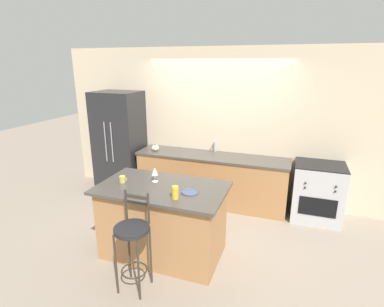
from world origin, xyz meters
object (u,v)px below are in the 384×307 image
object	(u,v)px
wine_glass	(155,172)
pumpkin_decoration	(155,148)
dinner_plate	(190,192)
coffee_mug	(123,179)
oven_range	(318,192)
tumbler_cup	(175,193)
bar_stool_near	(133,239)
refrigerator	(120,143)

from	to	relation	value
wine_glass	pumpkin_decoration	world-z (taller)	wine_glass
dinner_plate	wine_glass	distance (m)	0.59
coffee_mug	oven_range	bearing A→B (deg)	34.77
oven_range	tumbler_cup	distance (m)	2.59
bar_stool_near	coffee_mug	bearing A→B (deg)	127.74
dinner_plate	tumbler_cup	world-z (taller)	tumbler_cup
dinner_plate	pumpkin_decoration	xyz separation A→B (m)	(-1.26, 1.65, -0.02)
oven_range	wine_glass	size ratio (longest dim) A/B	4.73
dinner_plate	wine_glass	xyz separation A→B (m)	(-0.54, 0.18, 0.13)
wine_glass	dinner_plate	bearing A→B (deg)	-18.01
bar_stool_near	oven_range	bearing A→B (deg)	50.34
bar_stool_near	pumpkin_decoration	bearing A→B (deg)	110.28
oven_range	tumbler_cup	xyz separation A→B (m)	(-1.64, -1.93, 0.56)
tumbler_cup	dinner_plate	bearing A→B (deg)	63.89
refrigerator	tumbler_cup	distance (m)	2.71
coffee_mug	tumbler_cup	world-z (taller)	tumbler_cup
wine_glass	pumpkin_decoration	bearing A→B (deg)	116.17
refrigerator	oven_range	xyz separation A→B (m)	(3.58, 0.03, -0.50)
bar_stool_near	tumbler_cup	distance (m)	0.67
oven_range	wine_glass	distance (m)	2.67
oven_range	dinner_plate	size ratio (longest dim) A/B	4.53
refrigerator	bar_stool_near	distance (m)	2.86
dinner_plate	wine_glass	bearing A→B (deg)	161.99
coffee_mug	pumpkin_decoration	world-z (taller)	coffee_mug
refrigerator	wine_glass	world-z (taller)	refrigerator
tumbler_cup	refrigerator	bearing A→B (deg)	135.56
bar_stool_near	wine_glass	world-z (taller)	wine_glass
pumpkin_decoration	coffee_mug	bearing A→B (deg)	-78.25
dinner_plate	pumpkin_decoration	size ratio (longest dim) A/B	1.48
oven_range	wine_glass	world-z (taller)	wine_glass
dinner_plate	coffee_mug	world-z (taller)	coffee_mug
pumpkin_decoration	tumbler_cup	bearing A→B (deg)	-57.84
dinner_plate	pumpkin_decoration	world-z (taller)	pumpkin_decoration
oven_range	wine_glass	bearing A→B (deg)	-143.40
oven_range	tumbler_cup	world-z (taller)	tumbler_cup
dinner_plate	oven_range	bearing A→B (deg)	48.22
bar_stool_near	wine_glass	xyz separation A→B (m)	(-0.12, 0.82, 0.47)
refrigerator	dinner_plate	world-z (taller)	refrigerator
refrigerator	wine_glass	xyz separation A→B (m)	(1.49, -1.52, 0.13)
dinner_plate	wine_glass	world-z (taller)	wine_glass
oven_range	dinner_plate	distance (m)	2.36
refrigerator	dinner_plate	xyz separation A→B (m)	(2.04, -1.69, -0.00)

